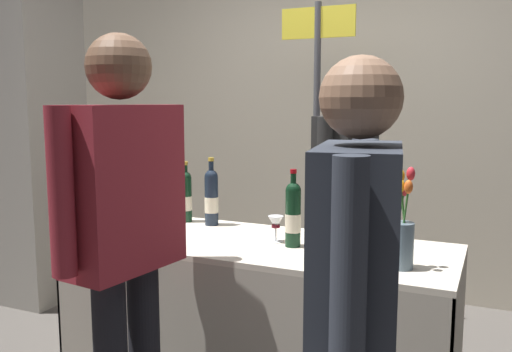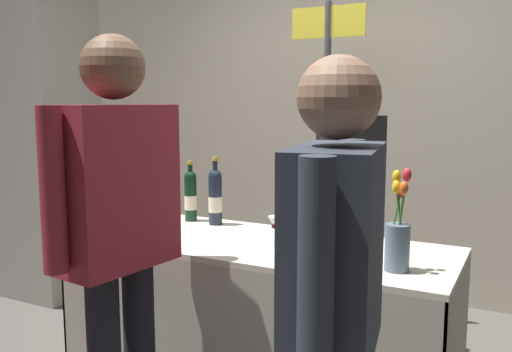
# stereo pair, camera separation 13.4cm
# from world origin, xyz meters

# --- Properties ---
(back_partition) EXTENTS (5.64, 0.12, 2.64)m
(back_partition) POSITION_xyz_m (0.00, 1.83, 1.32)
(back_partition) COLOR #B2A893
(back_partition) RESTS_ON ground_plane
(concrete_pillar) EXTENTS (0.55, 0.55, 2.91)m
(concrete_pillar) POSITION_xyz_m (-2.07, 0.69, 1.46)
(concrete_pillar) COLOR gray
(concrete_pillar) RESTS_ON ground_plane
(tasting_table) EXTENTS (1.77, 0.66, 0.79)m
(tasting_table) POSITION_xyz_m (0.00, 0.00, 0.54)
(tasting_table) COLOR beige
(tasting_table) RESTS_ON ground_plane
(featured_wine_bottle) EXTENTS (0.07, 0.07, 0.35)m
(featured_wine_bottle) POSITION_xyz_m (-0.35, 0.21, 0.94)
(featured_wine_bottle) COLOR #192333
(featured_wine_bottle) RESTS_ON tasting_table
(display_bottle_0) EXTENTS (0.07, 0.07, 0.34)m
(display_bottle_0) POSITION_xyz_m (0.18, -0.01, 0.94)
(display_bottle_0) COLOR black
(display_bottle_0) RESTS_ON tasting_table
(display_bottle_1) EXTENTS (0.07, 0.07, 0.30)m
(display_bottle_1) POSITION_xyz_m (0.33, 0.09, 0.92)
(display_bottle_1) COLOR #38230F
(display_bottle_1) RESTS_ON tasting_table
(display_bottle_2) EXTENTS (0.07, 0.07, 0.32)m
(display_bottle_2) POSITION_xyz_m (-0.51, 0.23, 0.93)
(display_bottle_2) COLOR black
(display_bottle_2) RESTS_ON tasting_table
(display_bottle_3) EXTENTS (0.07, 0.07, 0.31)m
(display_bottle_3) POSITION_xyz_m (-0.67, -0.07, 0.92)
(display_bottle_3) COLOR #38230F
(display_bottle_3) RESTS_ON tasting_table
(wine_glass_near_vendor) EXTENTS (0.07, 0.07, 0.14)m
(wine_glass_near_vendor) POSITION_xyz_m (0.21, 0.19, 0.90)
(wine_glass_near_vendor) COLOR silver
(wine_glass_near_vendor) RESTS_ON tasting_table
(wine_glass_mid) EXTENTS (0.07, 0.07, 0.12)m
(wine_glass_mid) POSITION_xyz_m (0.09, 0.03, 0.88)
(wine_glass_mid) COLOR silver
(wine_glass_mid) RESTS_ON tasting_table
(flower_vase) EXTENTS (0.09, 0.09, 0.39)m
(flower_vase) POSITION_xyz_m (0.67, -0.14, 0.92)
(flower_vase) COLOR slate
(flower_vase) RESTS_ON tasting_table
(vendor_presenter) EXTENTS (0.28, 0.56, 1.58)m
(vendor_presenter) POSITION_xyz_m (0.23, 0.68, 0.94)
(vendor_presenter) COLOR #4C4233
(vendor_presenter) RESTS_ON ground_plane
(taster_foreground_right) EXTENTS (0.26, 0.60, 1.66)m
(taster_foreground_right) POSITION_xyz_m (-0.22, -0.66, 1.00)
(taster_foreground_right) COLOR black
(taster_foreground_right) RESTS_ON ground_plane
(taster_foreground_left) EXTENTS (0.28, 0.58, 1.54)m
(taster_foreground_left) POSITION_xyz_m (0.66, -0.84, 0.92)
(taster_foreground_left) COLOR #2D3347
(taster_foreground_left) RESTS_ON ground_plane
(booth_signpost) EXTENTS (0.48, 0.04, 2.04)m
(booth_signpost) POSITION_xyz_m (-0.10, 1.18, 1.27)
(booth_signpost) COLOR #47474C
(booth_signpost) RESTS_ON ground_plane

